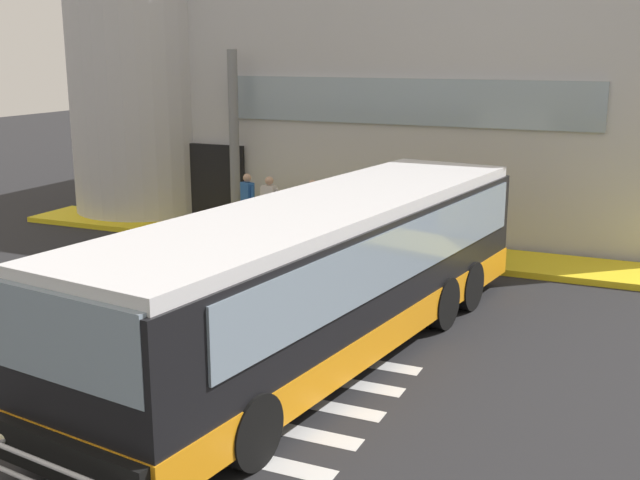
% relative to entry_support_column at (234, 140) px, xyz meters
% --- Properties ---
extents(ground_plane, '(80.00, 90.00, 0.02)m').
position_rel_entry_support_column_xyz_m(ground_plane, '(3.73, -5.40, -2.66)').
color(ground_plane, '#232326').
rests_on(ground_plane, ground).
extents(bay_paint_stripes, '(4.40, 3.96, 0.01)m').
position_rel_entry_support_column_xyz_m(bay_paint_stripes, '(5.73, -9.60, -2.64)').
color(bay_paint_stripes, silver).
rests_on(bay_paint_stripes, ground).
extents(terminal_building, '(18.10, 13.80, 7.77)m').
position_rel_entry_support_column_xyz_m(terminal_building, '(3.07, 6.12, 1.23)').
color(terminal_building, '#B7B7BC').
rests_on(terminal_building, ground).
extents(boarding_curb, '(20.30, 2.00, 0.15)m').
position_rel_entry_support_column_xyz_m(boarding_curb, '(3.73, -0.60, -2.57)').
color(boarding_curb, yellow).
rests_on(boarding_curb, ground).
extents(entry_support_column, '(0.28, 0.28, 4.99)m').
position_rel_entry_support_column_xyz_m(entry_support_column, '(0.00, 0.00, 0.00)').
color(entry_support_column, slate).
rests_on(entry_support_column, boarding_curb).
extents(bus_main_foreground, '(4.47, 11.72, 2.70)m').
position_rel_entry_support_column_xyz_m(bus_main_foreground, '(6.21, -7.76, -1.31)').
color(bus_main_foreground, black).
rests_on(bus_main_foreground, ground).
extents(passenger_near_column, '(0.54, 0.36, 1.68)m').
position_rel_entry_support_column_xyz_m(passenger_near_column, '(0.80, -0.73, -1.57)').
color(passenger_near_column, '#2D2D33').
rests_on(passenger_near_column, boarding_curb).
extents(passenger_by_doorway, '(0.58, 0.27, 1.68)m').
position_rel_entry_support_column_xyz_m(passenger_by_doorway, '(1.58, -0.92, -1.57)').
color(passenger_by_doorway, '#4C4233').
rests_on(passenger_by_doorway, boarding_curb).
extents(passenger_at_curb_edge, '(0.51, 0.51, 1.68)m').
position_rel_entry_support_column_xyz_m(passenger_at_curb_edge, '(2.92, -0.96, -1.53)').
color(passenger_at_curb_edge, '#1E2338').
rests_on(passenger_at_curb_edge, boarding_curb).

